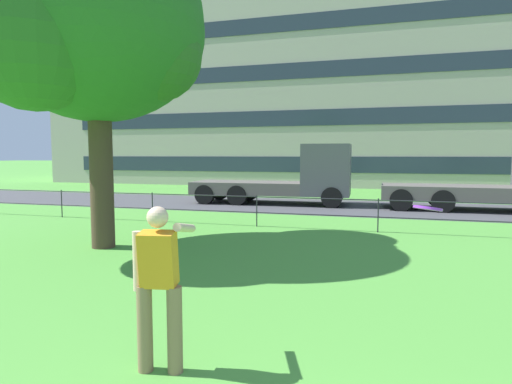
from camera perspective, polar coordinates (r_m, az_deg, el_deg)
name	(u,v)px	position (r m, az deg, el deg)	size (l,w,h in m)	color
street_strip	(378,208)	(19.03, 15.95, -2.08)	(80.00, 6.03, 0.01)	#424247
park_fence	(378,210)	(13.05, 15.94, -2.28)	(29.66, 0.04, 1.00)	#232328
tree_large_lawn	(104,29)	(11.46, -19.60, 19.71)	(5.08, 6.23, 7.45)	#4C3828
person_thrower	(159,283)	(4.64, -12.79, -11.73)	(0.51, 0.83, 1.74)	#846B4C
frisbee	(427,208)	(4.44, 21.84, -2.02)	(0.38, 0.38, 0.07)	purple
flatbed_truck_left	(294,178)	(19.81, 5.11, 1.89)	(7.37, 2.64, 2.75)	#4C4C51
flatbed_truck_center	(506,181)	(19.82, 30.34, 1.23)	(7.34, 2.55, 2.75)	#4C4C51
apartment_building_background	(299,83)	(37.20, 5.72, 14.19)	(39.52, 13.04, 16.53)	#ADA393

